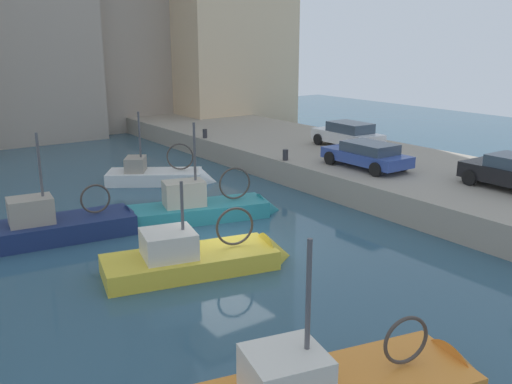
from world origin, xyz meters
TOP-DOWN VIEW (x-y plane):
  - water_surface at (0.00, 0.00)m, footprint 80.00×80.00m
  - quay_wall at (11.50, 0.00)m, footprint 9.00×56.00m
  - fishing_boat_teal at (1.16, 3.36)m, footprint 6.57×3.26m
  - fishing_boat_yellow at (-1.64, -1.07)m, footprint 6.48×3.28m
  - fishing_boat_navy at (-4.39, 4.46)m, footprint 6.83×2.81m
  - fishing_boat_white at (2.29, 9.70)m, footprint 5.61×4.50m
  - parked_car_blue at (9.41, 2.40)m, footprint 2.05×4.39m
  - parked_car_white at (12.37, 6.67)m, footprint 2.10×4.32m
  - mooring_bollard_mid at (7.35, 6.00)m, footprint 0.28×0.28m
  - mooring_bollard_north at (7.35, 14.00)m, footprint 0.28×0.28m
  - waterfront_building_central at (15.94, 25.19)m, footprint 10.03×8.42m

SIDE VIEW (x-z plane):
  - water_surface at x=0.00m, z-range 0.00..0.00m
  - fishing_boat_white at x=2.29m, z-range -2.15..2.35m
  - fishing_boat_navy at x=-4.39m, z-range -2.31..2.56m
  - fishing_boat_yellow at x=-1.64m, z-range -1.80..2.07m
  - fishing_boat_teal at x=1.16m, z-range -2.24..2.54m
  - quay_wall at x=11.50m, z-range 0.00..1.20m
  - mooring_bollard_mid at x=7.35m, z-range 1.20..1.75m
  - mooring_bollard_north at x=7.35m, z-range 1.20..1.75m
  - parked_car_blue at x=9.41m, z-range 1.23..2.47m
  - parked_car_white at x=12.37m, z-range 1.22..2.65m
  - waterfront_building_central at x=15.94m, z-range 0.02..20.38m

